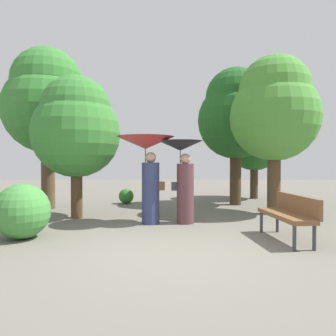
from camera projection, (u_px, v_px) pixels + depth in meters
The scene contains 11 objects.
ground_plane at pixel (168, 251), 5.04m from camera, with size 40.00×40.00×0.00m, color #6B665B.
person_left at pixel (147, 158), 7.29m from camera, with size 1.35×1.35×2.03m.
person_right at pixel (183, 168), 7.35m from camera, with size 1.05×1.05×1.94m.
park_bench at pixel (289, 213), 5.75m from camera, with size 0.64×1.54×0.83m.
tree_near_left at pixel (47, 102), 9.59m from camera, with size 2.67×2.67×4.92m.
tree_near_right at pixel (236, 114), 10.46m from camera, with size 2.54×2.54×4.58m.
tree_mid_left at pixel (76, 126), 7.98m from camera, with size 2.24×2.24×3.64m.
tree_mid_right at pixel (254, 136), 12.23m from camera, with size 2.29×2.29×3.77m.
tree_far_back at pixel (274, 109), 8.61m from camera, with size 2.43×2.43×4.37m.
bush_path_left at pixel (22, 211), 5.87m from camera, with size 1.03×1.03×1.03m, color #428C3D.
bush_path_right at pixel (126, 196), 10.78m from camera, with size 0.51×0.51×0.51m, color #2D6B28.
Camera 1 is at (-0.00, -5.01, 1.45)m, focal length 33.49 mm.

